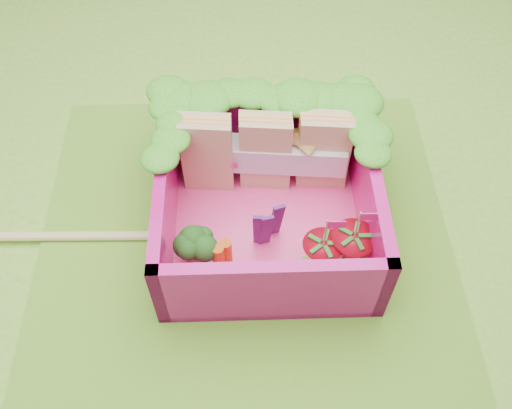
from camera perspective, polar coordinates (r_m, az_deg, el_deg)
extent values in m
plane|color=#7CB132|center=(3.64, -1.03, -4.27)|extent=(14.00, 14.00, 0.00)
cube|color=#66AD27|center=(3.63, -1.04, -4.14)|extent=(2.60, 2.60, 0.03)
cube|color=#FF418D|center=(3.67, 1.08, -2.06)|extent=(1.30, 1.30, 0.05)
cube|color=#D91280|center=(3.87, 0.76, 7.59)|extent=(1.30, 0.07, 0.55)
cube|color=#D91280|center=(3.14, 1.63, -8.75)|extent=(1.30, 0.07, 0.55)
cube|color=#D91280|center=(3.50, -8.97, 0.03)|extent=(0.07, 1.30, 0.55)
cube|color=#D91280|center=(3.54, 11.13, 0.51)|extent=(0.07, 1.30, 0.55)
ellipsoid|color=#2F8117|center=(3.63, -7.22, 10.62)|extent=(0.30, 0.30, 0.11)
ellipsoid|color=#2F8117|center=(3.61, -4.93, 10.71)|extent=(0.30, 0.30, 0.11)
ellipsoid|color=#2F8117|center=(3.61, -2.63, 10.78)|extent=(0.30, 0.30, 0.11)
ellipsoid|color=#2F8117|center=(3.61, -0.32, 10.84)|extent=(0.30, 0.30, 0.11)
ellipsoid|color=#2F8117|center=(3.61, 1.99, 10.88)|extent=(0.30, 0.30, 0.11)
ellipsoid|color=#2F8117|center=(3.62, 4.29, 10.90)|extent=(0.30, 0.30, 0.11)
ellipsoid|color=#2F8117|center=(3.64, 6.57, 10.91)|extent=(0.30, 0.30, 0.11)
ellipsoid|color=#2F8117|center=(3.66, 8.82, 10.90)|extent=(0.30, 0.30, 0.11)
ellipsoid|color=#2F8117|center=(3.30, -8.98, 4.87)|extent=(0.27, 0.27, 0.10)
ellipsoid|color=#2F8117|center=(3.39, -8.83, 6.65)|extent=(0.27, 0.27, 0.10)
ellipsoid|color=#2F8117|center=(3.49, -8.69, 8.32)|extent=(0.27, 0.27, 0.10)
ellipsoid|color=#2F8117|center=(3.59, -8.55, 9.91)|extent=(0.27, 0.27, 0.10)
ellipsoid|color=#2F8117|center=(3.69, -8.42, 11.40)|extent=(0.27, 0.27, 0.10)
ellipsoid|color=#2F8117|center=(3.35, 11.18, 5.29)|extent=(0.27, 0.27, 0.10)
ellipsoid|color=#2F8117|center=(3.44, 10.84, 7.03)|extent=(0.27, 0.27, 0.10)
ellipsoid|color=#2F8117|center=(3.53, 10.51, 8.68)|extent=(0.27, 0.27, 0.10)
ellipsoid|color=#2F8117|center=(3.63, 10.20, 10.24)|extent=(0.27, 0.27, 0.10)
ellipsoid|color=#2F8117|center=(3.73, 9.91, 11.72)|extent=(0.27, 0.27, 0.10)
cube|color=tan|center=(3.65, -4.91, 5.18)|extent=(0.34, 0.18, 0.57)
cube|color=tan|center=(3.64, 0.93, 5.33)|extent=(0.34, 0.18, 0.57)
cube|color=tan|center=(3.68, 6.73, 5.42)|extent=(0.34, 0.18, 0.57)
cube|color=silver|center=(3.66, 0.92, 5.03)|extent=(1.05, 0.26, 0.20)
cylinder|color=#719E4C|center=(3.46, -6.08, -4.85)|extent=(0.12, 0.12, 0.15)
ellipsoid|color=#144B16|center=(3.35, -6.28, -3.67)|extent=(0.34, 0.34, 0.12)
cylinder|color=orange|center=(3.35, -3.73, -5.56)|extent=(0.07, 0.07, 0.26)
cylinder|color=orange|center=(3.39, -2.99, -4.93)|extent=(0.07, 0.07, 0.24)
cube|color=#47164E|center=(3.39, 0.31, -2.54)|extent=(0.07, 0.03, 0.38)
cube|color=#47164E|center=(3.39, 0.99, -2.60)|extent=(0.07, 0.03, 0.38)
cube|color=#47164E|center=(3.43, 2.06, -1.56)|extent=(0.07, 0.04, 0.38)
cone|color=red|center=(3.39, 6.58, -5.10)|extent=(0.24, 0.24, 0.24)
cylinder|color=tan|center=(3.19, 6.98, -2.84)|extent=(0.01, 0.01, 0.24)
cube|color=#E5267F|center=(3.13, 8.03, -1.99)|extent=(0.10, 0.01, 0.06)
cone|color=red|center=(3.43, 9.52, -4.45)|extent=(0.27, 0.27, 0.27)
cylinder|color=tan|center=(3.22, 10.12, -2.05)|extent=(0.01, 0.01, 0.24)
cube|color=#E5267F|center=(3.16, 11.21, -1.20)|extent=(0.10, 0.01, 0.06)
cube|color=#5CA433|center=(3.52, 9.50, -5.42)|extent=(0.32, 0.08, 0.05)
cube|color=#5CA433|center=(3.46, 4.61, -6.19)|extent=(0.30, 0.25, 0.05)
cube|color=#CCBB6F|center=(3.82, -18.62, -3.13)|extent=(2.10, 0.09, 0.05)
cube|color=#CCBB6F|center=(3.81, -17.79, -2.91)|extent=(2.10, 0.09, 0.05)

